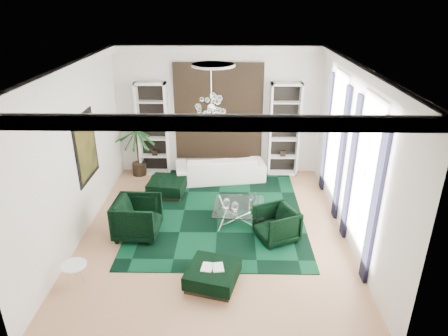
{
  "coord_description": "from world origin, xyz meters",
  "views": [
    {
      "loc": [
        0.37,
        -7.97,
        5.11
      ],
      "look_at": [
        0.22,
        0.5,
        1.39
      ],
      "focal_mm": 32.0,
      "sensor_mm": 36.0,
      "label": 1
    }
  ],
  "objects_px": {
    "armchair_left": "(137,218)",
    "ottoman_side": "(168,187)",
    "armchair_right": "(276,224)",
    "sofa": "(220,168)",
    "ottoman_front": "(213,276)",
    "side_table": "(75,275)",
    "palm": "(137,139)",
    "coffee_table": "(239,213)"
  },
  "relations": [
    {
      "from": "armchair_left",
      "to": "palm",
      "type": "distance_m",
      "value": 3.48
    },
    {
      "from": "side_table",
      "to": "palm",
      "type": "bearing_deg",
      "value": 88.57
    },
    {
      "from": "side_table",
      "to": "palm",
      "type": "relative_size",
      "value": 0.2
    },
    {
      "from": "armchair_right",
      "to": "ottoman_front",
      "type": "height_order",
      "value": "armchair_right"
    },
    {
      "from": "ottoman_side",
      "to": "palm",
      "type": "relative_size",
      "value": 0.41
    },
    {
      "from": "coffee_table",
      "to": "side_table",
      "type": "relative_size",
      "value": 2.57
    },
    {
      "from": "coffee_table",
      "to": "palm",
      "type": "height_order",
      "value": "palm"
    },
    {
      "from": "sofa",
      "to": "ottoman_front",
      "type": "bearing_deg",
      "value": 80.5
    },
    {
      "from": "coffee_table",
      "to": "ottoman_front",
      "type": "bearing_deg",
      "value": -103.03
    },
    {
      "from": "armchair_right",
      "to": "side_table",
      "type": "relative_size",
      "value": 1.81
    },
    {
      "from": "ottoman_side",
      "to": "side_table",
      "type": "bearing_deg",
      "value": -107.19
    },
    {
      "from": "ottoman_front",
      "to": "palm",
      "type": "xyz_separation_m",
      "value": [
        -2.47,
        5.0,
        0.97
      ]
    },
    {
      "from": "ottoman_side",
      "to": "side_table",
      "type": "height_order",
      "value": "side_table"
    },
    {
      "from": "armchair_right",
      "to": "ottoman_side",
      "type": "relative_size",
      "value": 0.9
    },
    {
      "from": "ottoman_side",
      "to": "side_table",
      "type": "distance_m",
      "value": 3.99
    },
    {
      "from": "sofa",
      "to": "armchair_right",
      "type": "bearing_deg",
      "value": 103.82
    },
    {
      "from": "ottoman_front",
      "to": "coffee_table",
      "type": "bearing_deg",
      "value": 76.97
    },
    {
      "from": "armchair_right",
      "to": "ottoman_side",
      "type": "height_order",
      "value": "armchair_right"
    },
    {
      "from": "armchair_left",
      "to": "ottoman_side",
      "type": "bearing_deg",
      "value": -7.84
    },
    {
      "from": "armchair_left",
      "to": "ottoman_side",
      "type": "xyz_separation_m",
      "value": [
        0.36,
        2.07,
        -0.24
      ]
    },
    {
      "from": "armchair_right",
      "to": "coffee_table",
      "type": "bearing_deg",
      "value": -156.52
    },
    {
      "from": "armchair_left",
      "to": "coffee_table",
      "type": "distance_m",
      "value": 2.41
    },
    {
      "from": "ottoman_front",
      "to": "palm",
      "type": "height_order",
      "value": "palm"
    },
    {
      "from": "armchair_left",
      "to": "palm",
      "type": "relative_size",
      "value": 0.43
    },
    {
      "from": "coffee_table",
      "to": "side_table",
      "type": "bearing_deg",
      "value": -142.59
    },
    {
      "from": "sofa",
      "to": "ottoman_side",
      "type": "xyz_separation_m",
      "value": [
        -1.43,
        -0.96,
        -0.17
      ]
    },
    {
      "from": "sofa",
      "to": "armchair_right",
      "type": "height_order",
      "value": "armchair_right"
    },
    {
      "from": "sofa",
      "to": "ottoman_front",
      "type": "relative_size",
      "value": 2.81
    },
    {
      "from": "ottoman_side",
      "to": "armchair_left",
      "type": "bearing_deg",
      "value": -99.94
    },
    {
      "from": "armchair_right",
      "to": "ottoman_side",
      "type": "bearing_deg",
      "value": -151.9
    },
    {
      "from": "sofa",
      "to": "palm",
      "type": "relative_size",
      "value": 1.12
    },
    {
      "from": "side_table",
      "to": "palm",
      "type": "distance_m",
      "value": 5.17
    },
    {
      "from": "coffee_table",
      "to": "palm",
      "type": "bearing_deg",
      "value": 138.12
    },
    {
      "from": "ottoman_side",
      "to": "side_table",
      "type": "relative_size",
      "value": 2.02
    },
    {
      "from": "armchair_left",
      "to": "side_table",
      "type": "height_order",
      "value": "armchair_left"
    },
    {
      "from": "armchair_left",
      "to": "side_table",
      "type": "distance_m",
      "value": 1.94
    },
    {
      "from": "armchair_right",
      "to": "armchair_left",
      "type": "bearing_deg",
      "value": -115.8
    },
    {
      "from": "armchair_left",
      "to": "armchair_right",
      "type": "relative_size",
      "value": 1.18
    },
    {
      "from": "armchair_right",
      "to": "palm",
      "type": "distance_m",
      "value": 5.21
    },
    {
      "from": "armchair_right",
      "to": "side_table",
      "type": "height_order",
      "value": "armchair_right"
    },
    {
      "from": "armchair_right",
      "to": "palm",
      "type": "height_order",
      "value": "palm"
    },
    {
      "from": "ottoman_front",
      "to": "palm",
      "type": "distance_m",
      "value": 5.66
    }
  ]
}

